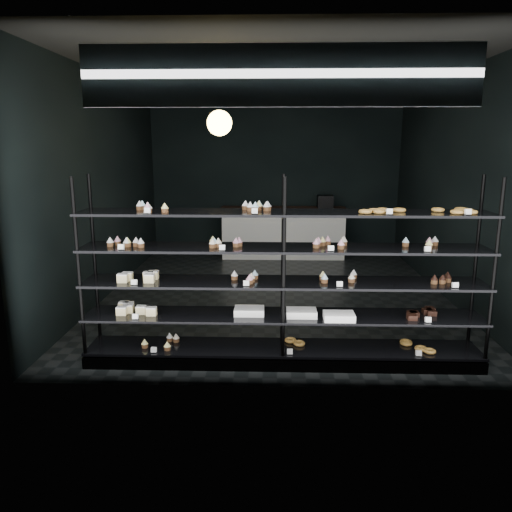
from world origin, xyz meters
The scene contains 5 objects.
room centered at (0.00, 0.00, 1.60)m, with size 5.01×6.01×3.20m.
display_shelf centered at (0.04, -2.45, 0.63)m, with size 4.00×0.50×1.91m.
signage centered at (0.00, -2.93, 2.75)m, with size 3.30×0.05×0.50m.
pendant_lamp centered at (-0.70, -1.03, 2.45)m, with size 0.30×0.30×0.88m.
service_counter centered at (0.18, 2.50, 0.50)m, with size 2.47×0.65×1.23m.
Camera 1 is at (-0.06, -7.26, 2.20)m, focal length 35.00 mm.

